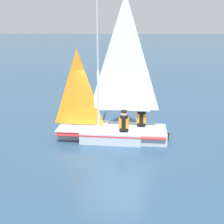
# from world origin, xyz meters

# --- Properties ---
(ground_plane) EXTENTS (260.00, 260.00, 0.00)m
(ground_plane) POSITION_xyz_m (0.00, 0.00, 0.00)
(ground_plane) COLOR #2D4C6B
(sailboat_main) EXTENTS (1.77, 4.05, 5.13)m
(sailboat_main) POSITION_xyz_m (-0.00, -0.02, 0.68)
(sailboat_main) COLOR #B2BCCC
(sailboat_main) RESTS_ON ground_plane
(sailor_helm) EXTENTS (0.32, 0.36, 1.16)m
(sailor_helm) POSITION_xyz_m (-0.34, -0.43, 0.63)
(sailor_helm) COLOR black
(sailor_helm) RESTS_ON ground_plane
(sailor_crew) EXTENTS (0.32, 0.36, 1.16)m
(sailor_crew) POSITION_xyz_m (0.22, -1.08, 0.62)
(sailor_crew) COLOR black
(sailor_crew) RESTS_ON ground_plane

